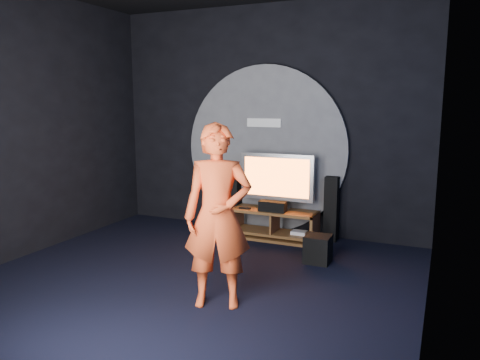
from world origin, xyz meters
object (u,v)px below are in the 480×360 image
object	(u,v)px
subwoofer	(318,249)
media_console	(275,227)
tv	(277,179)
tower_speaker_left	(234,200)
player	(218,216)
tower_speaker_right	(332,209)

from	to	relation	value
subwoofer	media_console	bearing A→B (deg)	139.04
media_console	tv	bearing A→B (deg)	96.47
tower_speaker_left	subwoofer	bearing A→B (deg)	-31.14
media_console	player	distance (m)	2.50
tower_speaker_right	tower_speaker_left	bearing A→B (deg)	-178.29
tower_speaker_right	subwoofer	distance (m)	1.08
tv	media_console	bearing A→B (deg)	-83.53
subwoofer	player	xyz separation A→B (m)	(-0.61, -1.65, 0.75)
media_console	player	bearing A→B (deg)	-84.41
player	tv	bearing A→B (deg)	75.00
tv	tower_speaker_right	size ratio (longest dim) A/B	1.17
media_console	tv	xyz separation A→B (m)	(-0.01, 0.07, 0.71)
media_console	tv	distance (m)	0.71
subwoofer	player	world-z (taller)	player
tower_speaker_left	player	size ratio (longest dim) A/B	0.52
tv	tower_speaker_right	distance (m)	0.92
media_console	tower_speaker_left	world-z (taller)	tower_speaker_left
tv	player	xyz separation A→B (m)	(0.24, -2.44, 0.02)
media_console	tower_speaker_left	bearing A→B (deg)	162.16
tower_speaker_right	subwoofer	bearing A→B (deg)	-86.12
media_console	subwoofer	size ratio (longest dim) A/B	3.60
tower_speaker_right	player	xyz separation A→B (m)	(-0.54, -2.68, 0.44)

